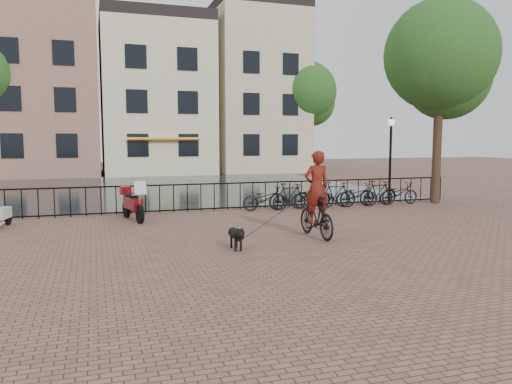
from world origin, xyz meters
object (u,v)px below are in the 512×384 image
object	(u,v)px
motorcycle	(133,199)
lamp_post	(391,146)
dog	(236,237)
scooter	(1,208)
cyclist	(316,199)

from	to	relation	value
motorcycle	lamp_post	bearing A→B (deg)	-7.43
dog	motorcycle	world-z (taller)	motorcycle
dog	scooter	xyz separation A→B (m)	(-5.87, 5.00, 0.31)
lamp_post	cyclist	world-z (taller)	lamp_post
lamp_post	dog	bearing A→B (deg)	-143.18
cyclist	scooter	xyz separation A→B (m)	(-8.33, 4.22, -0.43)
cyclist	dog	xyz separation A→B (m)	(-2.46, -0.78, -0.74)
cyclist	motorcycle	world-z (taller)	cyclist
cyclist	dog	size ratio (longest dim) A/B	3.09
cyclist	dog	world-z (taller)	cyclist
lamp_post	dog	size ratio (longest dim) A/B	3.92
dog	scooter	size ratio (longest dim) A/B	0.65
lamp_post	motorcycle	xyz separation A→B (m)	(-10.24, -0.96, -1.69)
dog	lamp_post	bearing A→B (deg)	37.70
cyclist	motorcycle	size ratio (longest dim) A/B	1.38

